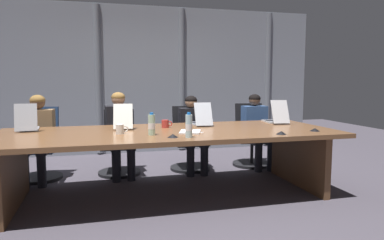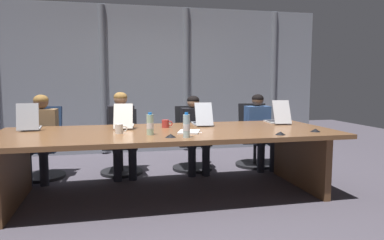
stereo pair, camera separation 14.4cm
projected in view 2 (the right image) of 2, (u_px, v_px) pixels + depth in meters
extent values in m
plane|color=#47424C|center=(170.00, 195.00, 4.16)|extent=(13.49, 13.49, 0.00)
cube|color=brown|center=(169.00, 133.00, 4.08)|extent=(3.83, 1.47, 0.05)
cube|color=black|center=(169.00, 138.00, 4.08)|extent=(3.25, 0.10, 0.06)
cube|color=brown|center=(14.00, 174.00, 3.75)|extent=(0.08, 1.25, 0.71)
cube|color=brown|center=(299.00, 158.00, 4.49)|extent=(0.08, 1.25, 0.71)
cube|color=gray|center=(146.00, 80.00, 6.60)|extent=(6.75, 0.10, 2.68)
cylinder|color=slate|center=(103.00, 80.00, 6.38)|extent=(0.12, 0.12, 2.63)
cylinder|color=slate|center=(186.00, 80.00, 6.72)|extent=(0.12, 0.12, 2.63)
cylinder|color=slate|center=(273.00, 80.00, 7.11)|extent=(0.12, 0.12, 2.63)
cube|color=#A8ADB7|center=(30.00, 128.00, 4.22)|extent=(0.26, 0.35, 0.02)
cube|color=black|center=(30.00, 127.00, 4.24)|extent=(0.21, 0.20, 0.00)
cube|color=#A8ADB7|center=(27.00, 117.00, 4.01)|extent=(0.24, 0.11, 0.30)
cube|color=black|center=(28.00, 117.00, 4.01)|extent=(0.22, 0.09, 0.27)
cube|color=beige|center=(125.00, 126.00, 4.44)|extent=(0.25, 0.36, 0.02)
cube|color=black|center=(125.00, 125.00, 4.46)|extent=(0.21, 0.20, 0.00)
cube|color=beige|center=(123.00, 116.00, 4.18)|extent=(0.24, 0.18, 0.28)
cube|color=black|center=(123.00, 116.00, 4.19)|extent=(0.21, 0.16, 0.25)
cube|color=#A8ADB7|center=(201.00, 123.00, 4.69)|extent=(0.24, 0.35, 0.02)
cube|color=black|center=(200.00, 123.00, 4.71)|extent=(0.20, 0.19, 0.00)
cube|color=#A8ADB7|center=(204.00, 114.00, 4.44)|extent=(0.23, 0.17, 0.28)
cube|color=black|center=(204.00, 114.00, 4.45)|extent=(0.21, 0.15, 0.25)
cube|color=#BCBCC1|center=(275.00, 122.00, 4.89)|extent=(0.26, 0.36, 0.02)
cube|color=black|center=(274.00, 121.00, 4.91)|extent=(0.21, 0.21, 0.00)
cube|color=#BCBCC1|center=(282.00, 112.00, 4.63)|extent=(0.24, 0.17, 0.30)
cube|color=black|center=(282.00, 112.00, 4.64)|extent=(0.21, 0.15, 0.27)
cube|color=navy|center=(42.00, 148.00, 4.86)|extent=(0.55, 0.55, 0.08)
cube|color=navy|center=(46.00, 124.00, 5.04)|extent=(0.45, 0.19, 0.51)
cylinder|color=#262628|center=(42.00, 163.00, 4.88)|extent=(0.05, 0.05, 0.34)
cylinder|color=black|center=(43.00, 176.00, 4.90)|extent=(0.60, 0.60, 0.04)
cube|color=black|center=(121.00, 144.00, 5.09)|extent=(0.53, 0.53, 0.08)
cube|color=black|center=(122.00, 124.00, 5.28)|extent=(0.44, 0.16, 0.45)
cylinder|color=#262628|center=(121.00, 159.00, 5.12)|extent=(0.05, 0.05, 0.34)
cylinder|color=black|center=(122.00, 172.00, 5.14)|extent=(0.60, 0.60, 0.04)
cube|color=black|center=(193.00, 142.00, 5.33)|extent=(0.49, 0.49, 0.08)
cube|color=black|center=(189.00, 121.00, 5.51)|extent=(0.43, 0.12, 0.48)
cylinder|color=#262628|center=(193.00, 155.00, 5.35)|extent=(0.05, 0.05, 0.34)
cylinder|color=black|center=(193.00, 168.00, 5.37)|extent=(0.60, 0.60, 0.04)
cube|color=black|center=(255.00, 139.00, 5.55)|extent=(0.55, 0.55, 0.08)
cube|color=black|center=(252.00, 119.00, 5.74)|extent=(0.45, 0.18, 0.51)
cylinder|color=#262628|center=(255.00, 152.00, 5.57)|extent=(0.05, 0.05, 0.34)
cylinder|color=black|center=(255.00, 164.00, 5.59)|extent=(0.60, 0.60, 0.04)
cube|color=olive|center=(42.00, 127.00, 4.81)|extent=(0.41, 0.25, 0.49)
sphere|color=brown|center=(41.00, 102.00, 4.77)|extent=(0.19, 0.19, 0.19)
ellipsoid|color=olive|center=(41.00, 100.00, 4.77)|extent=(0.20, 0.20, 0.14)
cylinder|color=olive|center=(55.00, 123.00, 4.83)|extent=(0.08, 0.14, 0.27)
cylinder|color=brown|center=(51.00, 134.00, 4.63)|extent=(0.09, 0.30, 0.06)
cylinder|color=olive|center=(29.00, 123.00, 4.78)|extent=(0.08, 0.14, 0.27)
cylinder|color=brown|center=(24.00, 134.00, 4.59)|extent=(0.09, 0.30, 0.06)
cylinder|color=#262833|center=(47.00, 150.00, 4.66)|extent=(0.16, 0.41, 0.13)
cylinder|color=#262833|center=(44.00, 169.00, 4.50)|extent=(0.11, 0.11, 0.44)
cylinder|color=#262833|center=(31.00, 150.00, 4.63)|extent=(0.16, 0.41, 0.13)
cylinder|color=#262833|center=(27.00, 169.00, 4.48)|extent=(0.11, 0.11, 0.44)
cube|color=black|center=(121.00, 124.00, 5.04)|extent=(0.37, 0.25, 0.52)
sphere|color=tan|center=(120.00, 99.00, 5.00)|extent=(0.19, 0.19, 0.19)
ellipsoid|color=olive|center=(120.00, 97.00, 5.00)|extent=(0.19, 0.19, 0.14)
cylinder|color=black|center=(131.00, 119.00, 5.08)|extent=(0.08, 0.14, 0.27)
cylinder|color=tan|center=(134.00, 129.00, 4.89)|extent=(0.09, 0.30, 0.06)
cylinder|color=black|center=(110.00, 119.00, 4.99)|extent=(0.08, 0.14, 0.27)
cylinder|color=tan|center=(112.00, 130.00, 4.80)|extent=(0.09, 0.30, 0.06)
cylinder|color=#262833|center=(130.00, 146.00, 4.91)|extent=(0.16, 0.41, 0.13)
cylinder|color=#262833|center=(133.00, 164.00, 4.77)|extent=(0.11, 0.11, 0.44)
cylinder|color=#262833|center=(116.00, 147.00, 4.85)|extent=(0.16, 0.41, 0.13)
cylinder|color=#262833|center=(118.00, 165.00, 4.71)|extent=(0.11, 0.11, 0.44)
cube|color=black|center=(193.00, 124.00, 5.28)|extent=(0.36, 0.23, 0.47)
sphere|color=tan|center=(193.00, 102.00, 5.24)|extent=(0.18, 0.18, 0.18)
ellipsoid|color=black|center=(193.00, 100.00, 5.24)|extent=(0.18, 0.18, 0.13)
cylinder|color=black|center=(203.00, 121.00, 5.30)|extent=(0.07, 0.14, 0.27)
cylinder|color=tan|center=(206.00, 130.00, 5.11)|extent=(0.07, 0.30, 0.06)
cylinder|color=black|center=(183.00, 121.00, 5.24)|extent=(0.07, 0.14, 0.27)
cylinder|color=tan|center=(186.00, 131.00, 5.05)|extent=(0.07, 0.30, 0.06)
cylinder|color=#262833|center=(203.00, 143.00, 5.13)|extent=(0.14, 0.40, 0.13)
cylinder|color=#262833|center=(206.00, 160.00, 4.98)|extent=(0.11, 0.11, 0.44)
cylinder|color=#262833|center=(189.00, 144.00, 5.09)|extent=(0.14, 0.40, 0.13)
cylinder|color=#262833|center=(192.00, 161.00, 4.94)|extent=(0.11, 0.11, 0.44)
cube|color=#335184|center=(257.00, 122.00, 5.51)|extent=(0.36, 0.22, 0.48)
sphere|color=brown|center=(258.00, 100.00, 5.47)|extent=(0.18, 0.18, 0.18)
ellipsoid|color=black|center=(258.00, 99.00, 5.47)|extent=(0.18, 0.18, 0.13)
cylinder|color=#335184|center=(266.00, 118.00, 5.53)|extent=(0.07, 0.14, 0.27)
cylinder|color=brown|center=(272.00, 127.00, 5.34)|extent=(0.07, 0.30, 0.06)
cylinder|color=#335184|center=(248.00, 119.00, 5.46)|extent=(0.07, 0.14, 0.27)
cylinder|color=brown|center=(253.00, 128.00, 5.27)|extent=(0.07, 0.30, 0.06)
cylinder|color=#262833|center=(268.00, 141.00, 5.36)|extent=(0.13, 0.40, 0.13)
cylinder|color=#262833|center=(274.00, 157.00, 5.21)|extent=(0.11, 0.11, 0.44)
cylinder|color=#262833|center=(256.00, 141.00, 5.32)|extent=(0.13, 0.40, 0.13)
cylinder|color=#262833|center=(261.00, 157.00, 5.17)|extent=(0.11, 0.11, 0.44)
cylinder|color=silver|center=(186.00, 126.00, 3.57)|extent=(0.07, 0.07, 0.23)
cylinder|color=white|center=(187.00, 127.00, 3.57)|extent=(0.07, 0.07, 0.07)
cylinder|color=blue|center=(186.00, 113.00, 3.56)|extent=(0.04, 0.04, 0.02)
cylinder|color=#ADD1B2|center=(150.00, 125.00, 3.76)|extent=(0.07, 0.07, 0.22)
cylinder|color=white|center=(150.00, 126.00, 3.76)|extent=(0.07, 0.07, 0.07)
cylinder|color=blue|center=(150.00, 113.00, 3.74)|extent=(0.04, 0.04, 0.02)
cylinder|color=#B2332D|center=(165.00, 124.00, 4.34)|extent=(0.09, 0.09, 0.10)
torus|color=#B2332D|center=(170.00, 124.00, 4.36)|extent=(0.07, 0.01, 0.07)
cylinder|color=white|center=(119.00, 129.00, 3.85)|extent=(0.09, 0.09, 0.10)
torus|color=white|center=(124.00, 129.00, 3.86)|extent=(0.07, 0.01, 0.07)
cone|color=black|center=(315.00, 130.00, 3.99)|extent=(0.11, 0.11, 0.03)
cone|color=black|center=(171.00, 136.00, 3.60)|extent=(0.11, 0.11, 0.03)
cone|color=black|center=(280.00, 133.00, 3.77)|extent=(0.11, 0.11, 0.03)
cube|color=silver|center=(189.00, 132.00, 3.94)|extent=(0.31, 0.36, 0.02)
cylinder|color=silver|center=(192.00, 132.00, 3.80)|extent=(0.20, 0.08, 0.01)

